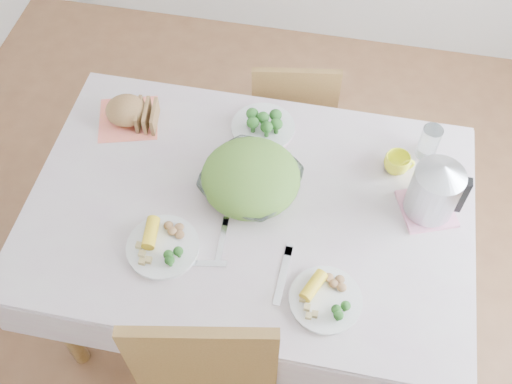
% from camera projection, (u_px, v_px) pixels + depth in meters
% --- Properties ---
extents(floor, '(3.60, 3.60, 0.00)m').
position_uv_depth(floor, '(251.00, 300.00, 2.65)').
color(floor, brown).
rests_on(floor, ground).
extents(dining_table, '(1.40, 0.90, 0.75)m').
position_uv_depth(dining_table, '(250.00, 260.00, 2.35)').
color(dining_table, brown).
rests_on(dining_table, floor).
extents(tablecloth, '(1.50, 1.00, 0.01)m').
position_uv_depth(tablecloth, '(249.00, 206.00, 2.03)').
color(tablecloth, beige).
rests_on(tablecloth, dining_table).
extents(chair_far, '(0.42, 0.42, 0.82)m').
position_uv_depth(chair_far, '(293.00, 102.00, 2.70)').
color(chair_far, brown).
rests_on(chair_far, floor).
extents(salad_bowl, '(0.41, 0.41, 0.08)m').
position_uv_depth(salad_bowl, '(251.00, 182.00, 2.03)').
color(salad_bowl, white).
rests_on(salad_bowl, tablecloth).
extents(dinner_plate_left, '(0.28, 0.28, 0.02)m').
position_uv_depth(dinner_plate_left, '(163.00, 247.00, 1.92)').
color(dinner_plate_left, white).
rests_on(dinner_plate_left, tablecloth).
extents(dinner_plate_right, '(0.32, 0.32, 0.02)m').
position_uv_depth(dinner_plate_right, '(325.00, 300.00, 1.82)').
color(dinner_plate_right, white).
rests_on(dinner_plate_right, tablecloth).
extents(broccoli_plate, '(0.30, 0.30, 0.02)m').
position_uv_depth(broccoli_plate, '(263.00, 128.00, 2.21)').
color(broccoli_plate, beige).
rests_on(broccoli_plate, tablecloth).
extents(napkin, '(0.27, 0.27, 0.00)m').
position_uv_depth(napkin, '(129.00, 119.00, 2.25)').
color(napkin, '#FF7860').
rests_on(napkin, tablecloth).
extents(bread_loaf, '(0.19, 0.18, 0.09)m').
position_uv_depth(bread_loaf, '(126.00, 109.00, 2.20)').
color(bread_loaf, brown).
rests_on(bread_loaf, napkin).
extents(yellow_mug, '(0.12, 0.12, 0.07)m').
position_uv_depth(yellow_mug, '(397.00, 163.00, 2.08)').
color(yellow_mug, '#FFFE28').
rests_on(yellow_mug, tablecloth).
extents(glass_tumbler, '(0.08, 0.08, 0.13)m').
position_uv_depth(glass_tumbler, '(429.00, 143.00, 2.10)').
color(glass_tumbler, white).
rests_on(glass_tumbler, tablecloth).
extents(pink_tray, '(0.22, 0.22, 0.01)m').
position_uv_depth(pink_tray, '(427.00, 208.00, 2.01)').
color(pink_tray, pink).
rests_on(pink_tray, tablecloth).
extents(electric_kettle, '(0.19, 0.19, 0.23)m').
position_uv_depth(electric_kettle, '(435.00, 189.00, 1.92)').
color(electric_kettle, '#B2B5BA').
rests_on(electric_kettle, pink_tray).
extents(fork_left, '(0.03, 0.17, 0.00)m').
position_uv_depth(fork_left, '(222.00, 240.00, 1.95)').
color(fork_left, silver).
rests_on(fork_left, tablecloth).
extents(fork_right, '(0.03, 0.21, 0.00)m').
position_uv_depth(fork_right, '(283.00, 275.00, 1.88)').
color(fork_right, silver).
rests_on(fork_right, tablecloth).
extents(knife, '(0.18, 0.05, 0.00)m').
position_uv_depth(knife, '(198.00, 263.00, 1.90)').
color(knife, silver).
rests_on(knife, tablecloth).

